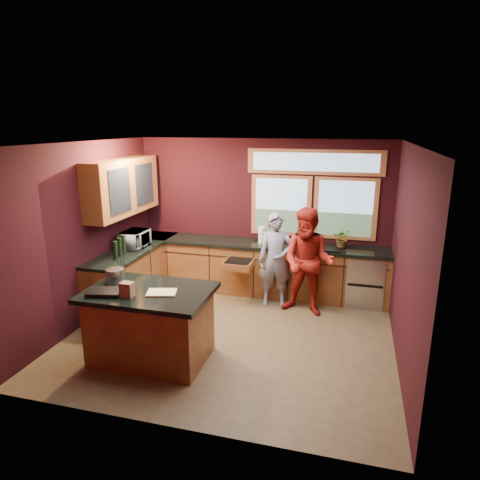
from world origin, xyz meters
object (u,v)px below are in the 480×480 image
at_px(person_grey, 275,260).
at_px(cutting_board, 162,293).
at_px(island, 151,324).
at_px(person_red, 308,262).
at_px(stock_pot, 115,275).

bearing_deg(person_grey, cutting_board, -126.31).
relative_size(island, cutting_board, 4.43).
relative_size(person_red, cutting_board, 4.90).
xyz_separation_m(cutting_board, stock_pot, (-0.75, 0.20, 0.08)).
relative_size(person_grey, cutting_board, 4.48).
bearing_deg(stock_pot, person_grey, 47.93).
relative_size(island, stock_pot, 6.46).
height_order(island, person_grey, person_grey).
bearing_deg(person_grey, stock_pot, -143.18).
relative_size(person_red, stock_pot, 7.15).
height_order(person_red, cutting_board, person_red).
xyz_separation_m(island, stock_pot, (-0.55, 0.15, 0.56)).
height_order(person_grey, stock_pot, person_grey).
bearing_deg(person_red, cutting_board, -118.62).
xyz_separation_m(person_red, cutting_board, (-1.56, -1.95, 0.10)).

